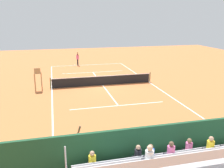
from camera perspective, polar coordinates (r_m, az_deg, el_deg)
ground_plane at (r=24.63m, az=-2.21°, el=-0.27°), size 60.00×60.00×0.00m
court_line_markings at (r=24.67m, az=-2.23°, el=-0.24°), size 10.10×22.20×0.01m
tennis_net at (r=24.50m, az=-2.22°, el=0.86°), size 10.30×0.10×1.07m
backdrop_wall at (r=11.83m, az=11.93°, el=-13.68°), size 18.00×0.16×2.00m
bleacher_stand at (r=10.84m, az=15.30°, el=-17.06°), size 9.06×2.40×2.48m
umpire_chair at (r=23.71m, az=-17.00°, el=1.71°), size 0.67×0.67×2.14m
courtside_bench at (r=13.32m, az=17.03°, el=-12.70°), size 1.80×0.40×0.93m
equipment_bag at (r=12.64m, az=9.74°, el=-15.81°), size 0.90×0.36×0.36m
tennis_player at (r=34.96m, az=-8.07°, el=6.03°), size 0.41×0.55×1.93m
tennis_racket at (r=35.29m, az=-8.76°, el=4.44°), size 0.55×0.47×0.03m
tennis_ball_near at (r=33.69m, az=-10.95°, el=3.84°), size 0.07×0.07×0.07m
tennis_ball_far at (r=31.96m, az=-6.50°, el=3.39°), size 0.07×0.07×0.07m
line_judge at (r=11.51m, az=-7.69°, el=-14.25°), size 0.39×0.54×1.93m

